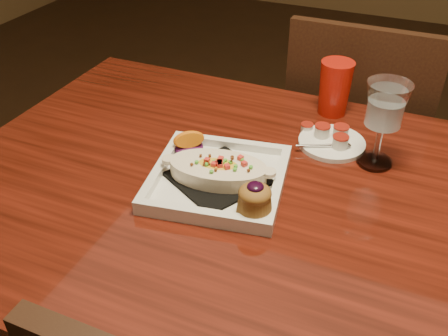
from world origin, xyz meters
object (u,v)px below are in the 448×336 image
at_px(table, 303,242).
at_px(plate, 221,177).
at_px(saucer, 332,141).
at_px(goblet, 385,110).
at_px(red_tumbler, 335,88).
at_px(chair_far, 354,147).

xyz_separation_m(table, plate, (-0.17, -0.01, 0.12)).
bearing_deg(table, saucer, 91.91).
xyz_separation_m(goblet, red_tumbler, (-0.14, 0.18, -0.06)).
height_order(goblet, saucer, goblet).
xyz_separation_m(chair_far, red_tumbler, (-0.04, -0.25, 0.31)).
xyz_separation_m(table, chair_far, (-0.00, 0.63, -0.15)).
relative_size(table, goblet, 8.02).
height_order(goblet, red_tumbler, goblet).
distance_m(table, goblet, 0.31).
distance_m(goblet, saucer, 0.16).
distance_m(plate, goblet, 0.35).
height_order(table, goblet, goblet).
bearing_deg(saucer, red_tumbler, 103.10).
bearing_deg(plate, saucer, 46.01).
relative_size(goblet, saucer, 1.25).
height_order(chair_far, saucer, chair_far).
bearing_deg(chair_far, goblet, 102.05).
height_order(chair_far, goblet, goblet).
distance_m(table, chair_far, 0.65).
bearing_deg(red_tumbler, goblet, -53.54).
xyz_separation_m(plate, saucer, (0.17, 0.24, -0.01)).
relative_size(plate, saucer, 2.01).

